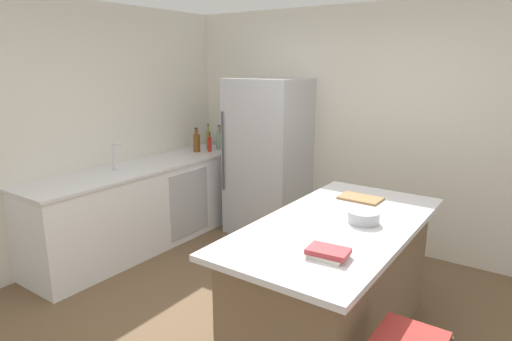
# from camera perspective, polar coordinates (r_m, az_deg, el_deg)

# --- Properties ---
(wall_rear) EXTENTS (6.00, 0.10, 2.60)m
(wall_rear) POSITION_cam_1_polar(r_m,az_deg,el_deg) (4.85, 16.14, 5.24)
(wall_rear) COLOR silver
(wall_rear) RESTS_ON ground_plane
(wall_left) EXTENTS (0.10, 6.00, 2.60)m
(wall_left) POSITION_cam_1_polar(r_m,az_deg,el_deg) (4.66, -24.88, 4.15)
(wall_left) COLOR silver
(wall_left) RESTS_ON ground_plane
(counter_run_left) EXTENTS (0.67, 2.72, 0.91)m
(counter_run_left) POSITION_cam_1_polar(r_m,az_deg,el_deg) (4.98, -14.17, -4.39)
(counter_run_left) COLOR white
(counter_run_left) RESTS_ON ground_plane
(kitchen_island) EXTENTS (0.96, 1.94, 0.92)m
(kitchen_island) POSITION_cam_1_polar(r_m,az_deg,el_deg) (3.25, 10.40, -14.27)
(kitchen_island) COLOR #7A6047
(kitchen_island) RESTS_ON ground_plane
(refrigerator) EXTENTS (0.84, 0.74, 1.83)m
(refrigerator) POSITION_cam_1_polar(r_m,az_deg,el_deg) (5.08, 1.59, 1.73)
(refrigerator) COLOR #B7BABF
(refrigerator) RESTS_ON ground_plane
(sink_faucet) EXTENTS (0.15, 0.05, 0.30)m
(sink_faucet) POSITION_cam_1_polar(r_m,az_deg,el_deg) (4.65, -18.21, 1.86)
(sink_faucet) COLOR silver
(sink_faucet) RESTS_ON counter_run_left
(vinegar_bottle) EXTENTS (0.06, 0.06, 0.30)m
(vinegar_bottle) POSITION_cam_1_polar(r_m,az_deg,el_deg) (5.66, -4.70, 4.14)
(vinegar_bottle) COLOR #994C23
(vinegar_bottle) RESTS_ON counter_run_left
(gin_bottle) EXTENTS (0.07, 0.07, 0.31)m
(gin_bottle) POSITION_cam_1_polar(r_m,az_deg,el_deg) (5.58, -4.93, 4.03)
(gin_bottle) COLOR #8CB79E
(gin_bottle) RESTS_ON counter_run_left
(olive_oil_bottle) EXTENTS (0.06, 0.06, 0.33)m
(olive_oil_bottle) POSITION_cam_1_polar(r_m,az_deg,el_deg) (5.55, -6.27, 4.02)
(olive_oil_bottle) COLOR olive
(olive_oil_bottle) RESTS_ON counter_run_left
(hot_sauce_bottle) EXTENTS (0.05, 0.05, 0.24)m
(hot_sauce_bottle) POSITION_cam_1_polar(r_m,az_deg,el_deg) (5.43, -6.14, 3.49)
(hot_sauce_bottle) COLOR red
(hot_sauce_bottle) RESTS_ON counter_run_left
(whiskey_bottle) EXTENTS (0.09, 0.09, 0.30)m
(whiskey_bottle) POSITION_cam_1_polar(r_m,az_deg,el_deg) (5.43, -7.84, 3.72)
(whiskey_bottle) COLOR brown
(whiskey_bottle) RESTS_ON counter_run_left
(cookbook_stack) EXTENTS (0.25, 0.17, 0.05)m
(cookbook_stack) POSITION_cam_1_polar(r_m,az_deg,el_deg) (2.52, 9.49, -10.67)
(cookbook_stack) COLOR silver
(cookbook_stack) RESTS_ON kitchen_island
(mixing_bowl) EXTENTS (0.22, 0.22, 0.08)m
(mixing_bowl) POSITION_cam_1_polar(r_m,az_deg,el_deg) (3.08, 14.00, -5.97)
(mixing_bowl) COLOR #B2B5BA
(mixing_bowl) RESTS_ON kitchen_island
(cutting_board) EXTENTS (0.33, 0.22, 0.02)m
(cutting_board) POSITION_cam_1_polar(r_m,az_deg,el_deg) (3.60, 13.60, -3.57)
(cutting_board) COLOR #9E7042
(cutting_board) RESTS_ON kitchen_island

